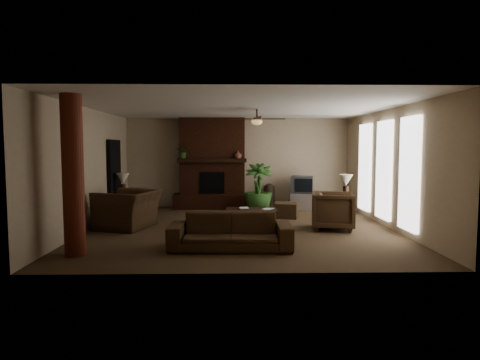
{
  "coord_description": "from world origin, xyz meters",
  "views": [
    {
      "loc": [
        -0.22,
        -9.49,
        1.89
      ],
      "look_at": [
        0.0,
        0.4,
        1.1
      ],
      "focal_mm": 30.54,
      "sensor_mm": 36.0,
      "label": 1
    }
  ],
  "objects_px": {
    "sofa": "(230,225)",
    "armchair_right": "(333,209)",
    "side_table_right": "(345,210)",
    "ottoman": "(286,210)",
    "side_table_left": "(123,207)",
    "log_column": "(73,176)",
    "tv_stand": "(304,201)",
    "armchair_left": "(128,203)",
    "lamp_right": "(346,182)",
    "floor_plant": "(258,199)",
    "coffee_table": "(251,211)",
    "floor_vase": "(269,194)",
    "lamp_left": "(123,180)"
  },
  "relations": [
    {
      "from": "armchair_right",
      "to": "floor_plant",
      "type": "xyz_separation_m",
      "value": [
        -1.57,
        2.51,
        -0.08
      ]
    },
    {
      "from": "log_column",
      "to": "armchair_left",
      "type": "relative_size",
      "value": 2.08
    },
    {
      "from": "ottoman",
      "to": "floor_vase",
      "type": "xyz_separation_m",
      "value": [
        -0.3,
        1.76,
        0.23
      ]
    },
    {
      "from": "side_table_right",
      "to": "lamp_right",
      "type": "bearing_deg",
      "value": -98.57
    },
    {
      "from": "log_column",
      "to": "tv_stand",
      "type": "bearing_deg",
      "value": 46.78
    },
    {
      "from": "armchair_left",
      "to": "log_column",
      "type": "bearing_deg",
      "value": 8.53
    },
    {
      "from": "log_column",
      "to": "armchair_left",
      "type": "height_order",
      "value": "log_column"
    },
    {
      "from": "sofa",
      "to": "floor_plant",
      "type": "height_order",
      "value": "sofa"
    },
    {
      "from": "armchair_right",
      "to": "side_table_left",
      "type": "relative_size",
      "value": 1.74
    },
    {
      "from": "log_column",
      "to": "floor_vase",
      "type": "xyz_separation_m",
      "value": [
        3.92,
        5.55,
        -0.97
      ]
    },
    {
      "from": "armchair_right",
      "to": "lamp_right",
      "type": "relative_size",
      "value": 1.47
    },
    {
      "from": "side_table_right",
      "to": "floor_plant",
      "type": "bearing_deg",
      "value": 148.91
    },
    {
      "from": "ottoman",
      "to": "floor_plant",
      "type": "relative_size",
      "value": 0.42
    },
    {
      "from": "side_table_right",
      "to": "lamp_right",
      "type": "xyz_separation_m",
      "value": [
        -0.01,
        -0.05,
        0.73
      ]
    },
    {
      "from": "tv_stand",
      "to": "floor_vase",
      "type": "relative_size",
      "value": 1.1
    },
    {
      "from": "armchair_right",
      "to": "lamp_right",
      "type": "bearing_deg",
      "value": -17.04
    },
    {
      "from": "side_table_left",
      "to": "sofa",
      "type": "bearing_deg",
      "value": -50.58
    },
    {
      "from": "ottoman",
      "to": "floor_plant",
      "type": "bearing_deg",
      "value": 128.41
    },
    {
      "from": "coffee_table",
      "to": "floor_plant",
      "type": "relative_size",
      "value": 0.84
    },
    {
      "from": "sofa",
      "to": "armchair_right",
      "type": "distance_m",
      "value": 2.95
    },
    {
      "from": "floor_plant",
      "to": "lamp_left",
      "type": "bearing_deg",
      "value": -169.46
    },
    {
      "from": "armchair_left",
      "to": "floor_vase",
      "type": "distance_m",
      "value": 4.74
    },
    {
      "from": "log_column",
      "to": "coffee_table",
      "type": "bearing_deg",
      "value": 38.05
    },
    {
      "from": "lamp_right",
      "to": "side_table_left",
      "type": "bearing_deg",
      "value": 173.71
    },
    {
      "from": "tv_stand",
      "to": "floor_vase",
      "type": "bearing_deg",
      "value": 169.95
    },
    {
      "from": "armchair_left",
      "to": "floor_plant",
      "type": "height_order",
      "value": "armchair_left"
    },
    {
      "from": "sofa",
      "to": "ottoman",
      "type": "xyz_separation_m",
      "value": [
        1.5,
        3.38,
        -0.25
      ]
    },
    {
      "from": "coffee_table",
      "to": "side_table_left",
      "type": "height_order",
      "value": "side_table_left"
    },
    {
      "from": "side_table_left",
      "to": "lamp_right",
      "type": "relative_size",
      "value": 0.85
    },
    {
      "from": "lamp_left",
      "to": "coffee_table",
      "type": "bearing_deg",
      "value": -23.4
    },
    {
      "from": "ottoman",
      "to": "log_column",
      "type": "bearing_deg",
      "value": -138.05
    },
    {
      "from": "armchair_left",
      "to": "floor_vase",
      "type": "xyz_separation_m",
      "value": [
        3.62,
        3.07,
        -0.16
      ]
    },
    {
      "from": "log_column",
      "to": "side_table_right",
      "type": "relative_size",
      "value": 5.09
    },
    {
      "from": "tv_stand",
      "to": "armchair_left",
      "type": "bearing_deg",
      "value": -144.07
    },
    {
      "from": "sofa",
      "to": "floor_vase",
      "type": "height_order",
      "value": "sofa"
    },
    {
      "from": "armchair_left",
      "to": "armchair_right",
      "type": "distance_m",
      "value": 4.79
    },
    {
      "from": "armchair_right",
      "to": "armchair_left",
      "type": "bearing_deg",
      "value": 97.08
    },
    {
      "from": "sofa",
      "to": "ottoman",
      "type": "bearing_deg",
      "value": 67.55
    },
    {
      "from": "side_table_left",
      "to": "ottoman",
      "type": "bearing_deg",
      "value": -2.25
    },
    {
      "from": "lamp_left",
      "to": "lamp_right",
      "type": "distance_m",
      "value": 5.93
    },
    {
      "from": "floor_vase",
      "to": "side_table_right",
      "type": "distance_m",
      "value": 2.82
    },
    {
      "from": "armchair_right",
      "to": "coffee_table",
      "type": "distance_m",
      "value": 1.91
    },
    {
      "from": "sofa",
      "to": "tv_stand",
      "type": "distance_m",
      "value": 5.35
    },
    {
      "from": "floor_vase",
      "to": "lamp_left",
      "type": "relative_size",
      "value": 1.18
    },
    {
      "from": "sofa",
      "to": "side_table_right",
      "type": "bearing_deg",
      "value": 46.21
    },
    {
      "from": "coffee_table",
      "to": "floor_plant",
      "type": "height_order",
      "value": "floor_plant"
    },
    {
      "from": "floor_vase",
      "to": "lamp_left",
      "type": "distance_m",
      "value": 4.45
    },
    {
      "from": "armchair_right",
      "to": "tv_stand",
      "type": "distance_m",
      "value": 3.11
    },
    {
      "from": "coffee_table",
      "to": "tv_stand",
      "type": "height_order",
      "value": "tv_stand"
    },
    {
      "from": "side_table_left",
      "to": "tv_stand",
      "type": "bearing_deg",
      "value": 14.21
    }
  ]
}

